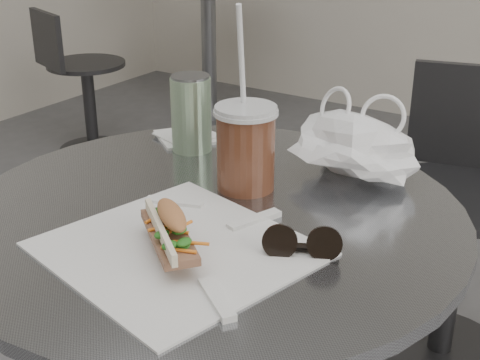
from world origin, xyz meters
The scene contains 11 objects.
cafe_table centered at (0.00, 0.20, 0.47)m, with size 0.76×0.76×0.74m.
bg_table centered at (-1.60, 2.40, 0.47)m, with size 0.70×0.70×0.74m.
chair_far centered at (0.15, 1.07, 0.34)m, with size 0.41×0.44×0.76m.
bg_chair centered at (-1.76, 1.59, 0.31)m, with size 0.38×0.40×0.69m.
sandwich_paper centered at (0.04, 0.07, 0.74)m, with size 0.32×0.30×0.00m, color white.
banh_mi centered at (0.04, 0.06, 0.77)m, with size 0.19×0.18×0.06m.
iced_coffee centered at (0.00, 0.29, 0.81)m, with size 0.10×0.10×0.29m.
sunglasses centered at (0.18, 0.15, 0.76)m, with size 0.10×0.07×0.05m.
plastic_bag centered at (0.12, 0.43, 0.79)m, with size 0.21×0.16×0.10m, color white, non-canonical shape.
napkin_stack centered at (-0.22, 0.42, 0.74)m, with size 0.15×0.15×0.01m.
drink_can centered at (-0.17, 0.38, 0.81)m, with size 0.07×0.07×0.14m.
Camera 1 is at (0.53, -0.52, 1.18)m, focal length 50.00 mm.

